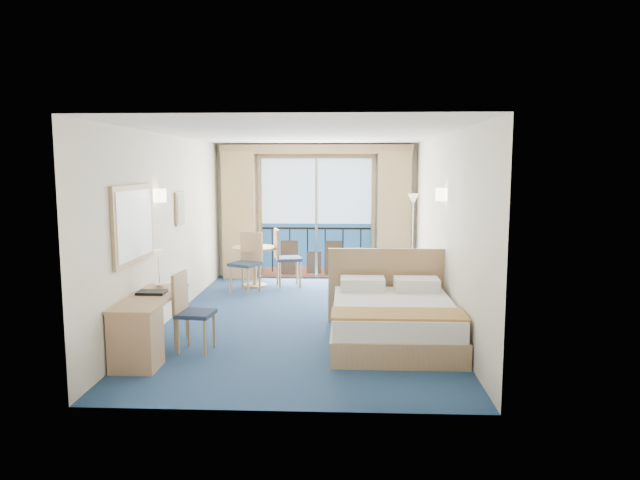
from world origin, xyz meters
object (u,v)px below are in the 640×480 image
at_px(nightstand, 425,300).
at_px(round_table, 254,256).
at_px(desk, 139,332).
at_px(table_chair_a, 283,254).
at_px(floor_lamp, 413,216).
at_px(desk_chair, 189,307).
at_px(table_chair_b, 248,258).
at_px(bed, 393,319).
at_px(armchair, 396,280).

height_order(nightstand, round_table, round_table).
bearing_deg(nightstand, round_table, 143.92).
bearing_deg(desk, nightstand, 32.70).
xyz_separation_m(nightstand, table_chair_a, (-2.36, 2.13, 0.36)).
height_order(nightstand, floor_lamp, floor_lamp).
bearing_deg(desk_chair, table_chair_b, 3.60).
height_order(bed, armchair, bed).
bearing_deg(round_table, table_chair_a, 1.50).
bearing_deg(table_chair_a, table_chair_b, 116.02).
height_order(desk, round_table, round_table).
relative_size(nightstand, desk_chair, 0.53).
relative_size(floor_lamp, table_chair_b, 1.61).
height_order(desk_chair, round_table, desk_chair).
xyz_separation_m(nightstand, armchair, (-0.33, 1.26, 0.06)).
height_order(armchair, desk, desk).
xyz_separation_m(nightstand, round_table, (-2.90, 2.12, 0.31)).
bearing_deg(armchair, bed, 64.76).
distance_m(floor_lamp, table_chair_b, 3.25).
xyz_separation_m(bed, table_chair_a, (-1.77, 3.37, 0.31)).
distance_m(armchair, desk_chair, 4.07).
relative_size(desk, round_table, 1.82).
bearing_deg(round_table, desk, -97.97).
relative_size(nightstand, desk, 0.34).
bearing_deg(floor_lamp, armchair, -108.30).
height_order(table_chair_a, table_chair_b, table_chair_a).
bearing_deg(floor_lamp, table_chair_b, -163.55).
bearing_deg(round_table, nightstand, -36.08).
xyz_separation_m(nightstand, table_chair_b, (-2.95, 1.64, 0.35)).
bearing_deg(floor_lamp, desk, -126.98).
distance_m(nightstand, round_table, 3.61).
bearing_deg(floor_lamp, round_table, -171.98).
xyz_separation_m(armchair, table_chair_a, (-2.03, 0.87, 0.30)).
bearing_deg(table_chair_b, round_table, 108.82).
xyz_separation_m(bed, armchair, (0.26, 2.50, 0.01)).
bearing_deg(table_chair_b, bed, -26.46).
bearing_deg(floor_lamp, bed, -100.24).
bearing_deg(bed, desk_chair, -169.51).
bearing_deg(desk, armchair, 47.83).
xyz_separation_m(round_table, table_chair_a, (0.55, 0.01, 0.05)).
bearing_deg(table_chair_a, bed, -166.00).
height_order(desk_chair, table_chair_a, table_chair_a).
bearing_deg(desk, desk_chair, 52.99).
bearing_deg(desk_chair, nightstand, -55.00).
height_order(desk, table_chair_a, table_chair_a).
xyz_separation_m(bed, round_table, (-2.32, 3.36, 0.26)).
bearing_deg(bed, table_chair_a, 117.72).
xyz_separation_m(floor_lamp, table_chair_a, (-2.45, -0.41, -0.70)).
xyz_separation_m(floor_lamp, desk_chair, (-3.19, -4.24, -0.77)).
relative_size(bed, floor_lamp, 1.18).
distance_m(nightstand, desk, 4.18).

